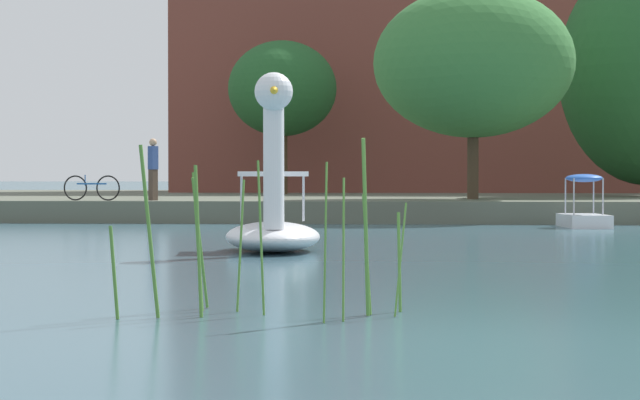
{
  "coord_description": "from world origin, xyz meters",
  "views": [
    {
      "loc": [
        -0.35,
        -9.15,
        1.23
      ],
      "look_at": [
        -2.07,
        13.18,
        0.81
      ],
      "focal_mm": 67.58,
      "sensor_mm": 36.0,
      "label": 1
    }
  ],
  "objects": [
    {
      "name": "tree_broadleaf_behind_dock",
      "position": [
        1.37,
        25.64,
        4.51
      ],
      "size": [
        7.27,
        6.91,
        6.08
      ],
      "color": "#423323",
      "rests_on": "shore_bank_far"
    },
    {
      "name": "reed_clump_foreground",
      "position": [
        -1.71,
        1.44,
        0.65
      ],
      "size": [
        2.58,
        1.09,
        1.57
      ],
      "color": "#4C7F33",
      "rests_on": "ground_plane"
    },
    {
      "name": "pedal_boat_blue",
      "position": [
        3.83,
        20.72,
        0.43
      ],
      "size": [
        1.15,
        2.03,
        1.31
      ],
      "color": "white",
      "rests_on": "ground_plane"
    },
    {
      "name": "apartment_block",
      "position": [
        1.3,
        43.88,
        6.94
      ],
      "size": [
        23.28,
        10.15,
        12.69
      ],
      "primitive_type": "cube",
      "rotation": [
        0.0,
        0.0,
        -0.03
      ],
      "color": "brown",
      "rests_on": "shore_bank_far"
    },
    {
      "name": "ground_plane",
      "position": [
        0.0,
        0.0,
        0.0
      ],
      "size": [
        645.32,
        645.32,
        0.0
      ],
      "primitive_type": "plane",
      "color": "#385966"
    },
    {
      "name": "tree_broadleaf_left",
      "position": [
        -5.2,
        35.46,
        4.51
      ],
      "size": [
        5.23,
        5.27,
        5.72
      ],
      "color": "#4C3823",
      "rests_on": "shore_bank_far"
    },
    {
      "name": "bicycle_parked",
      "position": [
        -9.03,
        22.87,
        0.94
      ],
      "size": [
        1.63,
        0.29,
        0.7
      ],
      "color": "black",
      "rests_on": "shore_bank_far"
    },
    {
      "name": "shore_bank_far",
      "position": [
        0.0,
        35.74,
        0.3
      ],
      "size": [
        135.19,
        27.06,
        0.59
      ],
      "primitive_type": "cube",
      "color": "#5B6051",
      "rests_on": "ground_plane"
    },
    {
      "name": "person_on_path",
      "position": [
        -7.42,
        23.23,
        1.49
      ],
      "size": [
        0.28,
        0.29,
        1.69
      ],
      "color": "#47382D",
      "rests_on": "shore_bank_far"
    },
    {
      "name": "swan_boat",
      "position": [
        -2.64,
        10.45,
        0.62
      ],
      "size": [
        1.91,
        2.93,
        2.88
      ],
      "color": "white",
      "rests_on": "ground_plane"
    }
  ]
}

